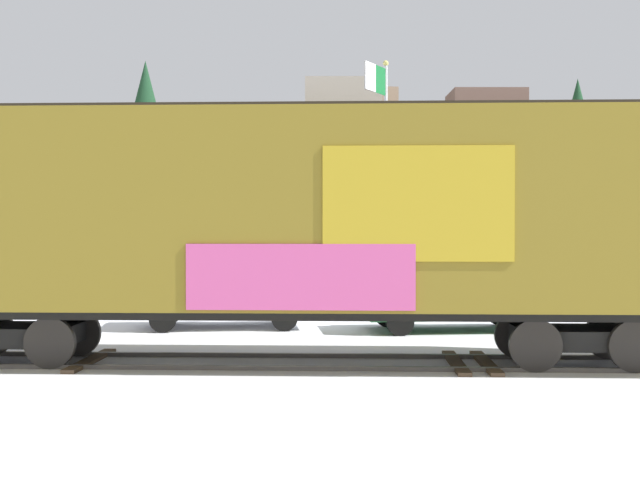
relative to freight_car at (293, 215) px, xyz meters
The scene contains 7 objects.
ground_plane 3.08m from the freight_car, ahead, with size 260.00×260.00×0.00m, color silver.
track 3.63m from the freight_car, ahead, with size 60.02×3.07×0.08m.
freight_car is the anchor object (origin of this frame).
flagpole 11.36m from the freight_car, 78.50° to the left, with size 0.81×1.43×7.84m.
hillside 57.87m from the freight_car, 88.57° to the left, with size 137.48×34.51×15.03m.
parked_car_white 6.12m from the freight_car, 111.11° to the left, with size 4.46×2.38×1.74m.
parked_car_green 6.41m from the freight_car, 54.15° to the left, with size 4.49×2.33×1.76m.
Camera 1 is at (-0.63, -15.01, 2.50)m, focal length 45.96 mm.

